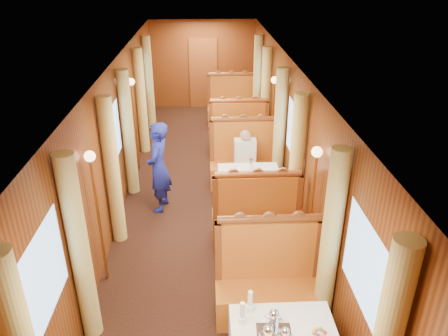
{
  "coord_description": "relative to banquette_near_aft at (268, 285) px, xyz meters",
  "views": [
    {
      "loc": [
        0.01,
        -6.66,
        4.08
      ],
      "look_at": [
        0.3,
        -0.45,
        1.05
      ],
      "focal_mm": 35.0,
      "sensor_mm": 36.0,
      "label": 1
    }
  ],
  "objects": [
    {
      "name": "sconce_right_fore",
      "position": [
        0.65,
        0.74,
        0.96
      ],
      "size": [
        0.14,
        0.14,
        1.95
      ],
      "color": "#BF8C3F",
      "rests_on": "floor"
    },
    {
      "name": "window_left_near",
      "position": [
        -2.24,
        -1.01,
        1.03
      ],
      "size": [
        0.01,
        1.2,
        0.9
      ],
      "primitive_type": null,
      "rotation": [
        1.57,
        0.0,
        1.57
      ],
      "color": "#80ADE4",
      "rests_on": "wall_left"
    },
    {
      "name": "wall_right",
      "position": [
        0.75,
        2.49,
        0.83
      ],
      "size": [
        0.01,
        12.0,
        2.5
      ],
      "primitive_type": null,
      "rotation": [
        1.57,
        0.0,
        -1.57
      ],
      "color": "brown",
      "rests_on": "floor"
    },
    {
      "name": "doorway_far",
      "position": [
        -0.75,
        8.46,
        0.58
      ],
      "size": [
        0.8,
        0.04,
        2.0
      ],
      "primitive_type": "cube",
      "color": "brown",
      "rests_on": "floor"
    },
    {
      "name": "window_right_mid",
      "position": [
        0.74,
        2.49,
        1.03
      ],
      "size": [
        0.01,
        1.2,
        0.9
      ],
      "primitive_type": null,
      "rotation": [
        1.57,
        0.0,
        -1.57
      ],
      "color": "#80ADE4",
      "rests_on": "wall_right"
    },
    {
      "name": "curtain_left_far_a",
      "position": [
        -2.13,
        5.21,
        0.75
      ],
      "size": [
        0.22,
        0.22,
        2.35
      ],
      "primitive_type": "cylinder",
      "color": "#D8C86E",
      "rests_on": "floor"
    },
    {
      "name": "table_mid",
      "position": [
        0.0,
        2.49,
        -0.05
      ],
      "size": [
        1.05,
        0.72,
        0.75
      ],
      "primitive_type": "cube",
      "color": "white",
      "rests_on": "floor"
    },
    {
      "name": "sconce_left_fore",
      "position": [
        -2.15,
        0.74,
        0.96
      ],
      "size": [
        0.14,
        0.14,
        1.95
      ],
      "color": "#BF8C3F",
      "rests_on": "floor"
    },
    {
      "name": "curtain_left_mid_b",
      "position": [
        -2.13,
        3.27,
        0.75
      ],
      "size": [
        0.22,
        0.22,
        2.35
      ],
      "primitive_type": "cylinder",
      "color": "#D8C86E",
      "rests_on": "floor"
    },
    {
      "name": "fruit_plate",
      "position": [
        0.33,
        -1.11,
        0.35
      ],
      "size": [
        0.2,
        0.2,
        0.05
      ],
      "rotation": [
        0.0,
        0.0,
        0.06
      ],
      "color": "white",
      "rests_on": "table_near"
    },
    {
      "name": "banquette_far_aft",
      "position": [
        0.0,
        7.0,
        0.0
      ],
      "size": [
        1.3,
        0.55,
        1.34
      ],
      "color": "#AB3F13",
      "rests_on": "floor"
    },
    {
      "name": "window_right_far",
      "position": [
        0.74,
        5.99,
        1.03
      ],
      "size": [
        0.01,
        1.2,
        0.9
      ],
      "primitive_type": null,
      "rotation": [
        1.57,
        0.0,
        -1.57
      ],
      "color": "#80ADE4",
      "rests_on": "wall_right"
    },
    {
      "name": "ceiling",
      "position": [
        -0.75,
        2.49,
        2.08
      ],
      "size": [
        3.0,
        12.0,
        0.01
      ],
      "primitive_type": null,
      "rotation": [
        3.14,
        0.0,
        0.0
      ],
      "color": "silver",
      "rests_on": "wall_left"
    },
    {
      "name": "banquette_far_fwd",
      "position": [
        0.0,
        4.97,
        0.0
      ],
      "size": [
        1.3,
        0.55,
        1.34
      ],
      "color": "#AB3F13",
      "rests_on": "floor"
    },
    {
      "name": "curtain_left_mid_a",
      "position": [
        -2.13,
        1.71,
        0.75
      ],
      "size": [
        0.22,
        0.22,
        2.35
      ],
      "primitive_type": "cylinder",
      "color": "#D8C86E",
      "rests_on": "floor"
    },
    {
      "name": "floor",
      "position": [
        -0.75,
        2.49,
        -0.42
      ],
      "size": [
        3.0,
        12.0,
        0.01
      ],
      "primitive_type": null,
      "color": "black",
      "rests_on": "ground"
    },
    {
      "name": "teapot_back",
      "position": [
        -0.09,
        -0.95,
        0.4
      ],
      "size": [
        0.2,
        0.17,
        0.14
      ],
      "primitive_type": null,
      "rotation": [
        0.0,
        0.0,
        -0.29
      ],
      "color": "silver",
      "rests_on": "tea_tray"
    },
    {
      "name": "curtain_right_far_a",
      "position": [
        0.63,
        5.21,
        0.75
      ],
      "size": [
        0.22,
        0.22,
        2.35
      ],
      "primitive_type": "cylinder",
      "color": "#D8C86E",
      "rests_on": "floor"
    },
    {
      "name": "cup_outboard",
      "position": [
        -0.31,
        -0.77,
        0.43
      ],
      "size": [
        0.08,
        0.08,
        0.26
      ],
      "rotation": [
        0.0,
        0.0,
        -0.41
      ],
      "color": "white",
      "rests_on": "table_near"
    },
    {
      "name": "cup_inboard",
      "position": [
        -0.41,
        -0.93,
        0.43
      ],
      "size": [
        0.08,
        0.08,
        0.26
      ],
      "rotation": [
        0.0,
        0.0,
        -0.14
      ],
      "color": "white",
      "rests_on": "table_near"
    },
    {
      "name": "teapot_right",
      "position": [
        -0.02,
        -1.15,
        0.38
      ],
      "size": [
        0.17,
        0.15,
        0.12
      ],
      "primitive_type": null,
      "rotation": [
        0.0,
        0.0,
        -0.32
      ],
      "color": "silver",
      "rests_on": "tea_tray"
    },
    {
      "name": "wall_far",
      "position": [
        -0.75,
        8.49,
        0.83
      ],
      "size": [
        3.0,
        0.01,
        2.5
      ],
      "primitive_type": null,
      "rotation": [
        1.57,
        0.0,
        0.0
      ],
      "color": "brown",
      "rests_on": "floor"
    },
    {
      "name": "sconce_left_aft",
      "position": [
        -2.15,
        4.24,
        0.96
      ],
      "size": [
        0.14,
        0.14,
        1.95
      ],
      "color": "#BF8C3F",
      "rests_on": "floor"
    },
    {
      "name": "wall_left",
      "position": [
        -2.25,
        2.49,
        0.83
      ],
      "size": [
        0.01,
        12.0,
        2.5
      ],
      "primitive_type": null,
      "rotation": [
        1.57,
        0.0,
        1.57
      ],
      "color": "brown",
      "rests_on": "floor"
    },
    {
      "name": "sconce_right_aft",
      "position": [
        0.65,
        4.24,
        0.96
      ],
      "size": [
        0.14,
        0.14,
        1.95
      ],
      "color": "#BF8C3F",
      "rests_on": "floor"
    },
    {
      "name": "steward",
      "position": [
        -1.55,
        2.61,
        0.39
      ],
      "size": [
        0.49,
        0.65,
        1.62
      ],
      "primitive_type": "imported",
      "rotation": [
        0.0,
        0.0,
        -1.75
      ],
      "color": "navy",
      "rests_on": "floor"
    },
    {
      "name": "curtain_left_far_b",
      "position": [
        -2.13,
        6.77,
        0.75
      ],
      "size": [
        0.22,
        0.22,
        2.35
      ],
      "primitive_type": "cylinder",
      "color": "#D8C86E",
      "rests_on": "floor"
    },
    {
      "name": "tea_tray",
      "position": [
        -0.11,
        -1.08,
        0.33
      ],
      "size": [
        0.35,
        0.28,
        0.01
      ],
      "primitive_type": "cube",
      "rotation": [
        0.0,
        0.0,
        -0.05
      ],
      "color": "silver",
      "rests_on": "table_near"
    },
    {
      "name": "banquette_mid_fwd",
      "position": [
        0.0,
        1.47,
        0.0
      ],
      "size": [
        1.3,
        0.55,
        1.34
      ],
      "color": "#AB3F13",
      "rests_on": "floor"
    },
    {
      "name": "curtain_right_far_b",
      "position": [
        0.63,
        6.77,
        0.75
      ],
      "size": [
        0.22,
        0.22,
        2.35
      ],
      "primitive_type": "cylinder",
      "color": "#D8C86E",
      "rests_on": "floor"
    },
    {
      "name": "rose_vase_mid",
      "position": [
        0.03,
        2.49,
        0.5
      ],
      "size": [
        0.06,
        0.06,
        0.36
      ],
      "rotation": [
        0.0,
        0.0,
        -0.12
      ],
      "color": "silver",
      "rests_on": "table_mid"
    },
    {
      "name": "window_right_near",
      "position": [
        0.74,
        -1.01,
        1.03
      ],
      "size": [
        0.01,
        1.2,
        0.9
      ],
      "primitive_type": null,
      "rotation": [
        1.57,
        0.0,
        -1.57
      ],
      "color": "#80ADE4",
      "rests_on": "wall_right"
    },
    {
      "name": "curtain_right_near_b",
      "position": [
        0.63,
        -0.23,
        0.75
      ],
      "size": [
        0.22,
        0.22,
        2.35
      ],
      "primitive_type": "cylinder",
      "color": "#D8C86E",
      "rests_on": "floor"
    },
    {
      "name": "banquette_mid_aft",
      "position": [
        0.0,
        3.5,
        0.0
      ],
      "size": [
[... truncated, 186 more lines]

